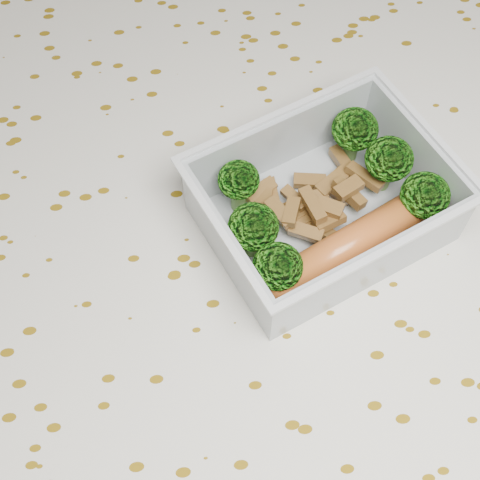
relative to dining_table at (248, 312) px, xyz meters
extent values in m
plane|color=olive|center=(0.00, 0.00, -0.67)|extent=(4.00, 4.00, 0.00)
cube|color=brown|center=(0.00, 0.00, 0.06)|extent=(1.40, 0.90, 0.04)
cube|color=silver|center=(0.00, 0.00, 0.09)|extent=(1.46, 0.96, 0.01)
cube|color=silver|center=(0.06, 0.03, 0.09)|extent=(0.20, 0.18, 0.00)
cube|color=silver|center=(0.04, 0.09, 0.12)|extent=(0.16, 0.07, 0.06)
cube|color=silver|center=(0.08, -0.03, 0.12)|extent=(0.16, 0.07, 0.06)
cube|color=silver|center=(0.13, 0.06, 0.12)|extent=(0.05, 0.11, 0.06)
cube|color=silver|center=(-0.02, 0.00, 0.12)|extent=(0.05, 0.11, 0.06)
cube|color=silver|center=(0.03, 0.09, 0.15)|extent=(0.17, 0.07, 0.00)
cube|color=silver|center=(0.08, -0.03, 0.15)|extent=(0.17, 0.07, 0.00)
cube|color=silver|center=(0.14, 0.06, 0.15)|extent=(0.05, 0.12, 0.00)
cube|color=silver|center=(-0.02, 0.00, 0.15)|extent=(0.05, 0.12, 0.00)
cylinder|color=#608C3F|center=(0.00, 0.05, 0.11)|extent=(0.02, 0.02, 0.03)
ellipsoid|color=#368715|center=(0.00, 0.05, 0.13)|extent=(0.03, 0.03, 0.03)
cylinder|color=#608C3F|center=(0.09, 0.09, 0.10)|extent=(0.02, 0.02, 0.02)
ellipsoid|color=#368715|center=(0.09, 0.09, 0.13)|extent=(0.04, 0.04, 0.03)
cylinder|color=#608C3F|center=(0.00, 0.01, 0.10)|extent=(0.02, 0.02, 0.02)
ellipsoid|color=#368715|center=(0.00, 0.01, 0.13)|extent=(0.04, 0.04, 0.03)
cylinder|color=#608C3F|center=(0.11, 0.06, 0.10)|extent=(0.02, 0.02, 0.02)
ellipsoid|color=#368715|center=(0.11, 0.06, 0.13)|extent=(0.04, 0.04, 0.03)
cylinder|color=#608C3F|center=(0.02, -0.02, 0.10)|extent=(0.02, 0.02, 0.02)
ellipsoid|color=#368715|center=(0.02, -0.02, 0.13)|extent=(0.04, 0.04, 0.03)
cylinder|color=#608C3F|center=(0.13, 0.02, 0.10)|extent=(0.02, 0.02, 0.02)
ellipsoid|color=#368715|center=(0.13, 0.02, 0.13)|extent=(0.04, 0.04, 0.03)
cube|color=brown|center=(0.04, 0.04, 0.10)|extent=(0.02, 0.02, 0.01)
cube|color=brown|center=(0.04, 0.03, 0.10)|extent=(0.02, 0.02, 0.01)
cube|color=brown|center=(0.06, 0.06, 0.10)|extent=(0.03, 0.02, 0.01)
cube|color=brown|center=(0.08, 0.04, 0.12)|extent=(0.02, 0.02, 0.01)
cube|color=brown|center=(0.02, 0.05, 0.11)|extent=(0.01, 0.03, 0.01)
cube|color=brown|center=(0.06, 0.02, 0.10)|extent=(0.02, 0.02, 0.01)
cube|color=brown|center=(0.08, 0.08, 0.10)|extent=(0.02, 0.03, 0.01)
cube|color=brown|center=(0.02, 0.04, 0.11)|extent=(0.02, 0.02, 0.01)
cube|color=brown|center=(0.10, 0.05, 0.11)|extent=(0.03, 0.03, 0.01)
cube|color=brown|center=(0.07, 0.06, 0.10)|extent=(0.03, 0.03, 0.01)
cube|color=brown|center=(0.01, 0.05, 0.11)|extent=(0.03, 0.02, 0.01)
cube|color=brown|center=(0.08, 0.04, 0.11)|extent=(0.02, 0.03, 0.01)
cube|color=brown|center=(0.03, 0.03, 0.12)|extent=(0.02, 0.03, 0.01)
cube|color=brown|center=(0.05, 0.05, 0.10)|extent=(0.03, 0.01, 0.01)
cube|color=brown|center=(0.06, 0.02, 0.11)|extent=(0.03, 0.02, 0.01)
cube|color=brown|center=(0.05, 0.03, 0.12)|extent=(0.02, 0.03, 0.01)
cube|color=brown|center=(0.03, 0.02, 0.12)|extent=(0.02, 0.03, 0.01)
cube|color=brown|center=(0.04, 0.01, 0.11)|extent=(0.03, 0.02, 0.01)
cube|color=brown|center=(0.04, 0.04, 0.11)|extent=(0.02, 0.02, 0.01)
cube|color=brown|center=(0.04, 0.03, 0.10)|extent=(0.02, 0.02, 0.01)
cube|color=brown|center=(0.06, 0.02, 0.12)|extent=(0.02, 0.02, 0.01)
cube|color=brown|center=(0.07, 0.05, 0.10)|extent=(0.03, 0.03, 0.01)
cube|color=brown|center=(0.05, 0.04, 0.10)|extent=(0.01, 0.03, 0.01)
cylinder|color=#BC5B24|center=(0.08, 0.00, 0.11)|extent=(0.13, 0.08, 0.03)
sphere|color=#BC5B24|center=(0.13, 0.02, 0.11)|extent=(0.03, 0.03, 0.03)
sphere|color=#BC5B24|center=(0.02, -0.03, 0.11)|extent=(0.03, 0.03, 0.03)
camera|label=1|loc=(-0.03, -0.23, 0.53)|focal=50.00mm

